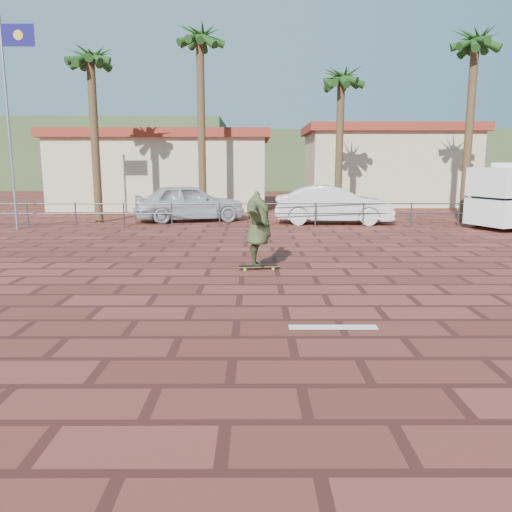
{
  "coord_description": "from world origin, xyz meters",
  "views": [
    {
      "loc": [
        -0.54,
        -8.76,
        2.53
      ],
      "look_at": [
        -0.52,
        0.71,
        0.8
      ],
      "focal_mm": 35.0,
      "sensor_mm": 36.0,
      "label": 1
    }
  ],
  "objects_px": {
    "longboard": "(258,267)",
    "car_white": "(333,205)",
    "skateboarder": "(258,229)",
    "car_silver": "(189,202)"
  },
  "relations": [
    {
      "from": "longboard",
      "to": "car_white",
      "type": "xyz_separation_m",
      "value": [
        3.34,
        9.79,
        0.75
      ]
    },
    {
      "from": "skateboarder",
      "to": "car_white",
      "type": "bearing_deg",
      "value": -14.61
    },
    {
      "from": "longboard",
      "to": "car_silver",
      "type": "relative_size",
      "value": 0.21
    },
    {
      "from": "skateboarder",
      "to": "car_white",
      "type": "xyz_separation_m",
      "value": [
        3.34,
        9.79,
        -0.19
      ]
    },
    {
      "from": "longboard",
      "to": "car_silver",
      "type": "distance_m",
      "value": 11.3
    },
    {
      "from": "skateboarder",
      "to": "car_silver",
      "type": "xyz_separation_m",
      "value": [
        -3.07,
        10.85,
        -0.16
      ]
    },
    {
      "from": "longboard",
      "to": "car_silver",
      "type": "bearing_deg",
      "value": 96.06
    },
    {
      "from": "longboard",
      "to": "skateboarder",
      "type": "relative_size",
      "value": 0.46
    },
    {
      "from": "skateboarder",
      "to": "longboard",
      "type": "bearing_deg",
      "value": 7.79
    },
    {
      "from": "car_silver",
      "to": "car_white",
      "type": "height_order",
      "value": "car_silver"
    }
  ]
}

